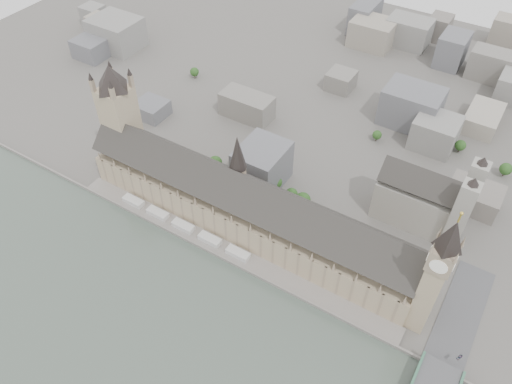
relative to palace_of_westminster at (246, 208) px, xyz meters
The scene contains 12 objects.
ground 30.06m from the palace_of_westminster, 90.00° to the right, with size 900.00×900.00×0.00m, color #595651.
embankment_wall 40.67m from the palace_of_westminster, 90.00° to the right, with size 600.00×1.50×3.00m, color gray.
river_terrace 34.80m from the palace_of_westminster, 90.00° to the right, with size 270.00×15.00×2.00m, color gray.
terrace_tents 51.60m from the palace_of_westminster, 146.28° to the right, with size 118.00×7.00×4.00m.
palace_of_westminster is the anchor object (origin of this frame).
elizabeth_tower 142.94m from the palace_of_westminster, ahead, with size 17.00×17.00×107.50m.
victoria_tower 126.41m from the palace_of_westminster, behind, with size 30.00×30.00×100.00m.
central_tower 37.14m from the palace_of_westminster, 147.79° to the left, with size 13.00×13.00×48.00m.
westminster_abbey 134.09m from the palace_of_westminster, 34.17° to the left, with size 68.00×36.00×64.00m.
city_skyline_inland 225.33m from the palace_of_westminster, 90.00° to the left, with size 720.00×360.00×38.00m, color gray, non-canonical shape.
park_trees 44.22m from the palace_of_westminster, 103.94° to the left, with size 110.00×30.00×15.00m, color #1F481A, non-canonical shape.
car_approach 171.28m from the palace_of_westminster, ahead, with size 1.78×4.38×1.27m, color gray.
Camera 1 is at (138.94, -190.42, 291.73)m, focal length 35.00 mm.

